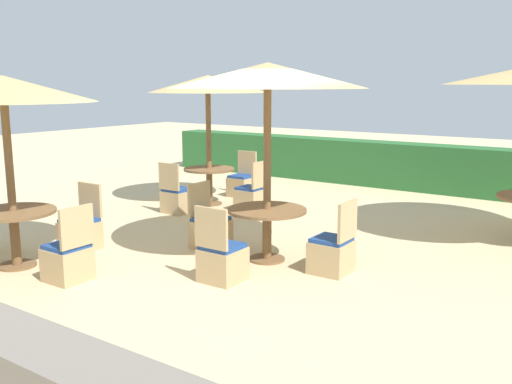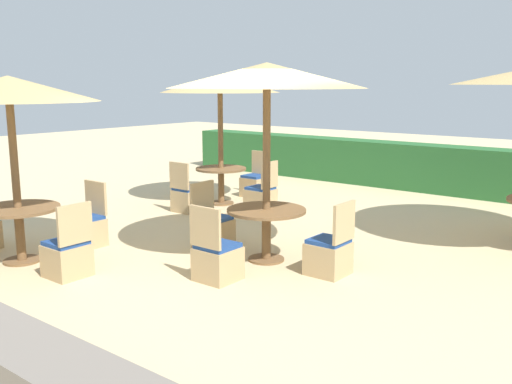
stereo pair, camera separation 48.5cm
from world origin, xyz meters
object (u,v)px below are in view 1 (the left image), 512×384
patio_chair_back_left_east (251,197)px  patio_chair_back_left_north (242,184)px  round_table_center (267,220)px  patio_chair_center_east (332,252)px  patio_chair_front_left_north (81,231)px  patio_chair_center_south (222,260)px  patio_chair_center_west (210,230)px  parasol_center (268,76)px  parasol_front_left (3,90)px  round_table_back_left (209,177)px  patio_chair_back_left_south (177,198)px  patio_chair_front_left_east (68,259)px  round_table_front_left (14,223)px  parasol_back_left (208,85)px

patio_chair_back_left_east → patio_chair_back_left_north: bearing=43.1°
round_table_center → patio_chair_center_east: bearing=1.8°
patio_chair_front_left_north → patio_chair_back_left_north: (-0.39, 4.42, 0.00)m
round_table_center → patio_chair_back_left_east: size_ratio=1.12×
patio_chair_center_south → patio_chair_center_west: bearing=134.8°
patio_chair_front_left_north → patio_chair_back_left_north: bearing=-84.9°
parasol_center → patio_chair_back_left_north: parasol_center is taller
parasol_front_left → patio_chair_center_west: bearing=54.2°
parasol_center → round_table_back_left: bearing=141.0°
patio_chair_back_left_south → patio_chair_center_east: bearing=-20.0°
patio_chair_front_left_north → patio_chair_center_east: bearing=-162.0°
patio_chair_center_south → patio_chair_front_left_east: (-1.51, -1.02, 0.00)m
round_table_front_left → patio_chair_back_left_south: 3.53m
parasol_center → parasol_front_left: 3.24m
patio_chair_front_left_north → patio_chair_back_left_south: (-0.47, 2.52, 0.00)m
patio_chair_center_south → patio_chair_back_left_east: same height
patio_chair_center_west → round_table_front_left: 2.59m
patio_chair_center_east → patio_chair_back_left_north: (-3.79, 3.32, 0.00)m
patio_chair_back_left_north → round_table_back_left: bearing=87.2°
round_table_front_left → round_table_back_left: bearing=95.0°
patio_chair_front_left_east → patio_chair_center_west: bearing=-13.9°
round_table_back_left → parasol_back_left: bearing=45.0°
patio_chair_center_south → patio_chair_back_left_north: bearing=123.4°
patio_chair_front_left_north → parasol_front_left: bearing=86.7°
round_table_center → parasol_front_left: bearing=-140.6°
patio_chair_center_west → patio_chair_back_left_south: size_ratio=1.00×
patio_chair_back_left_east → patio_chair_center_east: bearing=-129.0°
patio_chair_front_left_north → round_table_back_left: bearing=-82.6°
patio_chair_center_east → round_table_front_left: bearing=121.1°
parasol_back_left → patio_chair_center_west: bearing=-50.7°
patio_chair_front_left_east → patio_chair_back_left_north: 5.52m
round_table_center → parasol_front_left: parasol_front_left is taller
patio_chair_center_west → patio_chair_center_south: bearing=44.8°
patio_chair_center_south → round_table_back_left: bearing=131.1°
patio_chair_center_south → patio_chair_back_left_east: bearing=119.9°
patio_chair_center_south → patio_chair_front_left_north: (-2.46, -0.09, 0.00)m
patio_chair_back_left_east → patio_chair_back_left_south: same height
round_table_center → round_table_back_left: size_ratio=1.07×
patio_chair_center_west → parasol_back_left: 3.61m
round_table_center → patio_chair_back_left_south: size_ratio=1.12×
patio_chair_center_east → round_table_front_left: size_ratio=0.88×
patio_chair_center_west → patio_chair_back_left_east: 2.48m
round_table_back_left → patio_chair_back_left_south: bearing=-91.8°
round_table_center → parasol_back_left: (-2.89, 2.34, 1.75)m
parasol_front_left → patio_chair_front_left_east: bearing=2.4°
patio_chair_center_south → patio_chair_back_left_north: 5.19m
parasol_center → round_table_center: 1.86m
patio_chair_front_left_north → patio_chair_back_left_north: same height
parasol_front_left → patio_chair_front_left_east: parasol_front_left is taller
patio_chair_center_east → patio_chair_front_left_east: 3.19m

